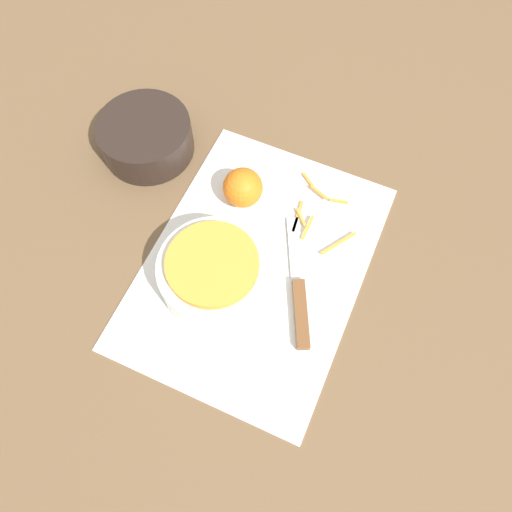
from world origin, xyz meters
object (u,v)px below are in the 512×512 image
Objects in this scene: knife at (300,301)px; orange_left at (243,188)px; bowl_dark at (146,137)px; bowl_speckled at (214,273)px.

knife is 3.17× the size of orange_left.
bowl_dark is at bearing 81.32° from orange_left.
bowl_speckled is 0.79× the size of knife.
bowl_speckled reaches higher than bowl_dark.
knife is at bearing -80.61° from bowl_speckled.
bowl_speckled is at bearing -130.02° from bowl_dark.
bowl_dark is 0.21m from orange_left.
orange_left is (0.17, 0.03, -0.00)m from bowl_speckled.
orange_left is at bearing 23.01° from knife.
knife is (0.02, -0.14, -0.03)m from bowl_speckled.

